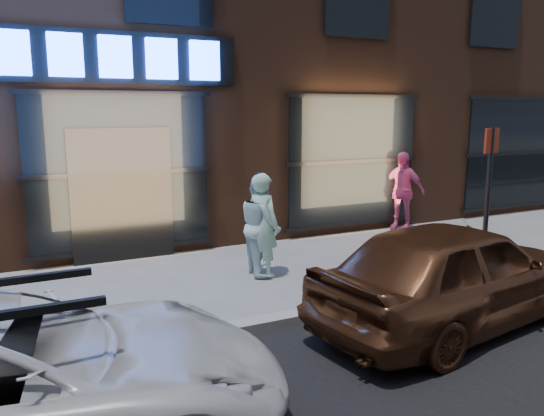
{
  "coord_description": "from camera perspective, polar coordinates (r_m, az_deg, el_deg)",
  "views": [
    {
      "loc": [
        -1.69,
        -5.72,
        2.71
      ],
      "look_at": [
        1.87,
        1.6,
        1.2
      ],
      "focal_mm": 35.0,
      "sensor_mm": 36.0,
      "label": 1
    }
  ],
  "objects": [
    {
      "name": "ground",
      "position": [
        6.55,
        -8.89,
        -14.07
      ],
      "size": [
        90.0,
        90.0,
        0.0
      ],
      "primitive_type": "plane",
      "color": "slate",
      "rests_on": "ground"
    },
    {
      "name": "curb",
      "position": [
        6.52,
        -8.91,
        -13.59
      ],
      "size": [
        60.0,
        0.25,
        0.12
      ],
      "primitive_type": "cube",
      "color": "gray",
      "rests_on": "ground"
    },
    {
      "name": "storefront_building",
      "position": [
        14.02,
        -19.87,
        19.93
      ],
      "size": [
        30.2,
        8.28,
        10.3
      ],
      "color": "#54301E",
      "rests_on": "ground"
    },
    {
      "name": "man_bowtie",
      "position": [
        8.66,
        -1.0,
        -1.84
      ],
      "size": [
        0.63,
        0.74,
        1.72
      ],
      "primitive_type": "imported",
      "rotation": [
        0.0,
        0.0,
        1.99
      ],
      "color": "#C2FFD3",
      "rests_on": "ground"
    },
    {
      "name": "man_cap",
      "position": [
        8.78,
        -1.22,
        -1.87
      ],
      "size": [
        0.71,
        0.87,
        1.65
      ],
      "primitive_type": "imported",
      "rotation": [
        0.0,
        0.0,
        1.47
      ],
      "color": "white",
      "rests_on": "ground"
    },
    {
      "name": "passerby",
      "position": [
        12.4,
        13.76,
        1.79
      ],
      "size": [
        0.92,
        1.12,
        1.79
      ],
      "primitive_type": "imported",
      "rotation": [
        0.0,
        0.0,
        -1.02
      ],
      "color": "#BE4E85",
      "rests_on": "ground"
    },
    {
      "name": "gold_sedan",
      "position": [
        7.09,
        19.16,
        -6.62
      ],
      "size": [
        4.27,
        2.24,
        1.39
      ],
      "primitive_type": "imported",
      "rotation": [
        0.0,
        0.0,
        1.72
      ],
      "color": "brown",
      "rests_on": "ground"
    },
    {
      "name": "sign_post",
      "position": [
        9.13,
        22.23,
        1.99
      ],
      "size": [
        0.39,
        0.12,
        2.45
      ],
      "rotation": [
        0.0,
        0.0,
        0.24
      ],
      "color": "#262628",
      "rests_on": "ground"
    }
  ]
}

